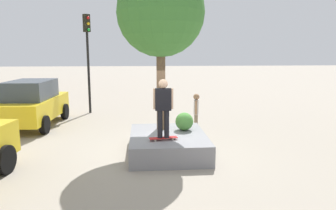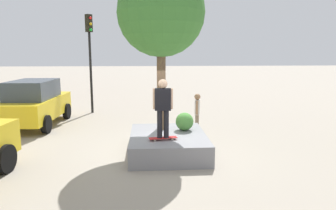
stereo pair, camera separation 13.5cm
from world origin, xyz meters
name	(u,v)px [view 1 (the left image)]	position (x,y,z in m)	size (l,w,h in m)	color
ground_plane	(158,153)	(0.00, 0.00, 0.00)	(120.00, 120.00, 0.00)	#9E9384
planter_ledge	(168,143)	(-0.03, -0.30, 0.30)	(2.87, 2.29, 0.60)	gray
plaza_tree	(161,13)	(0.62, -0.13, 4.24)	(2.71, 2.71, 5.02)	brown
boxwood_shrub	(184,121)	(0.40, -0.85, 0.89)	(0.57, 0.57, 0.57)	#4C8C3D
skateboard	(163,138)	(-0.67, -0.11, 0.66)	(0.34, 0.82, 0.07)	#A51E1E
skateboarder	(163,104)	(-0.67, -0.11, 1.63)	(0.26, 0.56, 1.66)	black
taxi_cab	(33,103)	(3.91, 5.00, 0.98)	(4.22, 2.08, 1.93)	gold
traffic_light_corner	(88,47)	(6.66, 3.14, 3.31)	(0.37, 0.37, 4.89)	black
pedestrian_crossing	(196,110)	(2.37, -1.58, 0.87)	(0.50, 0.25, 1.51)	#847056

